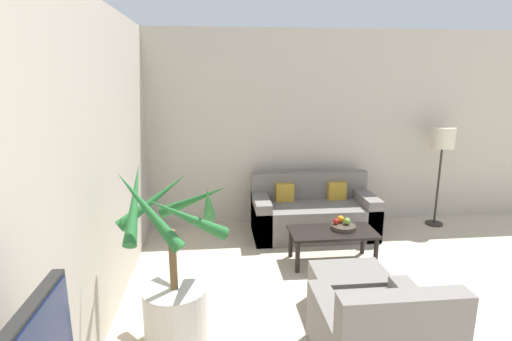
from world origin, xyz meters
name	(u,v)px	position (x,y,z in m)	size (l,w,h in m)	color
wall_back	(371,128)	(0.00, 6.55, 1.35)	(7.88, 0.06, 2.70)	#BCB2A3
wall_left	(44,212)	(-3.17, 3.26, 1.35)	(0.06, 8.12, 2.70)	#BCB2A3
potted_palm	(175,287)	(-2.56, 3.93, 0.47)	(0.92, 0.93, 1.46)	beige
sofa_loveseat	(313,214)	(-0.94, 6.02, 0.28)	(1.61, 0.77, 0.79)	slate
floor_lamp	(443,144)	(0.89, 6.17, 1.17)	(0.31, 0.31, 1.40)	#2D2823
coffee_table	(333,235)	(-0.93, 5.16, 0.33)	(0.97, 0.48, 0.38)	black
fruit_bowl	(344,227)	(-0.79, 5.20, 0.41)	(0.28, 0.28, 0.05)	#42382D
apple_red	(336,221)	(-0.87, 5.24, 0.46)	(0.07, 0.07, 0.07)	red
apple_green	(347,221)	(-0.75, 5.22, 0.47)	(0.08, 0.08, 0.08)	olive
orange_fruit	(341,219)	(-0.80, 5.29, 0.47)	(0.08, 0.08, 0.08)	orange
armchair	(379,340)	(-1.10, 3.43, 0.26)	(0.83, 0.85, 0.80)	slate
ottoman	(349,290)	(-1.04, 4.23, 0.19)	(0.66, 0.47, 0.38)	slate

